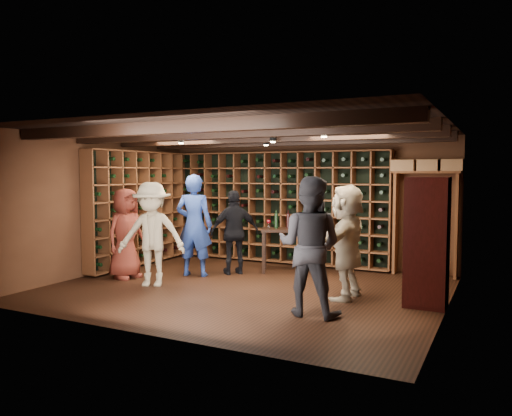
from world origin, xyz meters
The scene contains 13 objects.
ground centered at (0.00, 0.00, 0.00)m, with size 6.00×6.00×0.00m, color black.
room_shell centered at (0.00, 0.05, 2.42)m, with size 6.00×6.00×6.00m.
wine_rack_back centered at (-0.52, 2.33, 1.15)m, with size 4.65×0.30×2.20m.
wine_rack_left centered at (-2.83, 0.82, 1.15)m, with size 0.30×2.65×2.20m.
crate_shelf centered at (2.41, 2.32, 1.57)m, with size 1.20×0.32×2.07m.
display_cabinet centered at (2.71, 0.20, 0.86)m, with size 0.55×0.50×1.75m.
man_blue_shirt centered at (-1.28, 0.50, 0.91)m, with size 0.66×0.43×1.81m, color navy.
man_grey_suit centered at (1.42, -0.90, 0.90)m, with size 0.87×0.68×1.79m, color black.
guest_red_floral centered at (-2.24, -0.21, 0.78)m, with size 0.77×0.50×1.57m, color maroon.
guest_woman_black centered at (-0.70, 0.94, 0.76)m, with size 0.90×0.37×1.53m, color black.
guest_khaki centered at (-1.46, -0.48, 0.84)m, with size 1.09×0.63×1.69m, color gray.
guest_beige centered at (1.61, 0.14, 0.84)m, with size 1.55×0.49×1.67m, color tan.
tasting_table centered at (0.12, 1.58, 0.72)m, with size 1.19×0.90×1.09m.
Camera 1 is at (3.66, -6.90, 1.83)m, focal length 35.00 mm.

